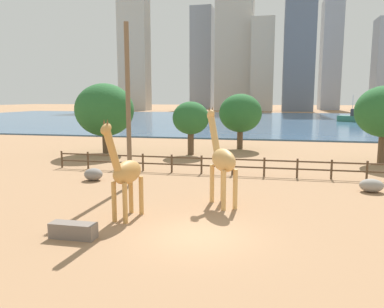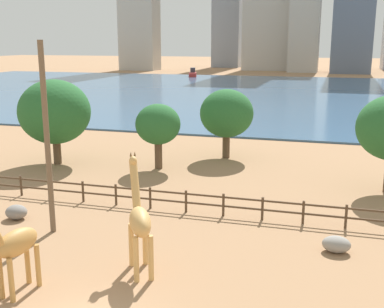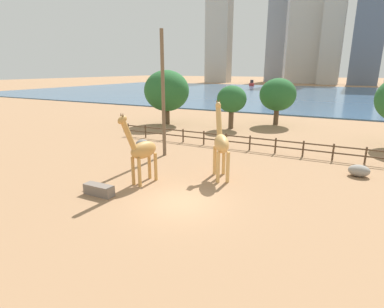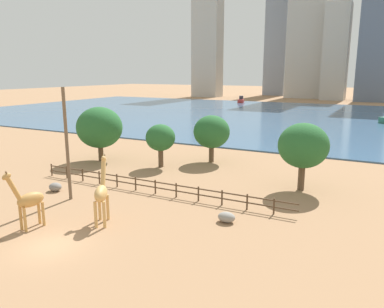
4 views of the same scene
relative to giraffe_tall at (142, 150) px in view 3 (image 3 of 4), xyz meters
name	(u,v)px [view 3 (image 3 of 4)]	position (x,y,z in m)	size (l,w,h in m)	color
ground_plane	(318,94)	(3.46, 78.63, -2.11)	(400.00, 400.00, 0.00)	#9E7551
harbor_water	(317,95)	(3.46, 75.63, -2.01)	(180.00, 86.00, 0.20)	#3D6084
giraffe_tall	(142,150)	(0.00, 0.00, 0.00)	(1.13, 2.91, 4.51)	#C18C47
giraffe_companion	(221,143)	(3.84, 3.16, 0.20)	(2.19, 3.13, 4.89)	tan
utility_pole	(163,95)	(-2.15, 5.96, 2.73)	(0.28, 0.28, 9.67)	brown
boulder_near_fence	(143,144)	(-5.08, 6.96, -1.71)	(1.21, 1.06, 0.80)	gray
boulder_by_pole	(359,171)	(11.91, 7.44, -1.73)	(1.31, 1.02, 0.76)	gray
feeding_trough	(99,190)	(-1.14, -2.60, -1.81)	(1.80, 0.60, 0.60)	#72665B
enclosure_fence	(244,141)	(3.06, 10.63, -1.35)	(26.12, 0.14, 1.30)	#4C3826
tree_left_large	(167,91)	(-9.53, 18.48, 2.07)	(5.61, 5.61, 6.72)	brown
tree_center_broad	(232,99)	(-1.23, 19.32, 1.31)	(3.43, 3.43, 5.01)	brown
tree_right_tall	(278,95)	(3.00, 24.25, 1.64)	(4.43, 4.43, 5.77)	brown
boat_barge	(252,84)	(-25.12, 111.56, -1.12)	(3.14, 5.61, 2.33)	#B22D28
skyline_tower_glass	(332,43)	(1.92, 143.61, 16.36)	(9.10, 9.75, 36.94)	#B7B2A8
skyline_block_left	(309,7)	(-10.41, 152.30, 33.54)	(15.60, 14.13, 71.30)	#B7B2A8
skyline_block_right	(373,4)	(15.98, 141.39, 30.83)	(11.74, 10.82, 65.88)	slate
skyline_tower_short	(219,24)	(-51.35, 138.60, 26.87)	(12.07, 8.15, 57.96)	#B7B2A8
skyline_block_wide	(278,38)	(-27.16, 165.39, 21.57)	(10.07, 10.45, 47.35)	gray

